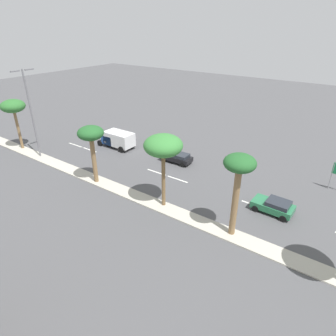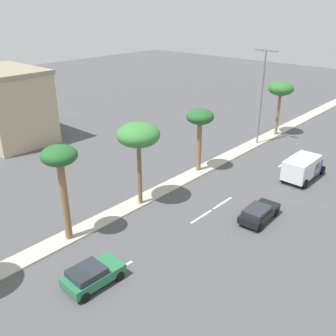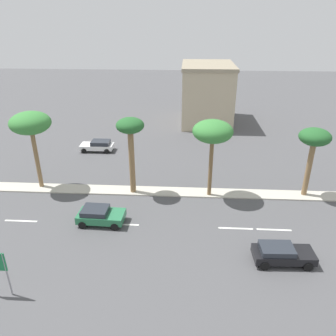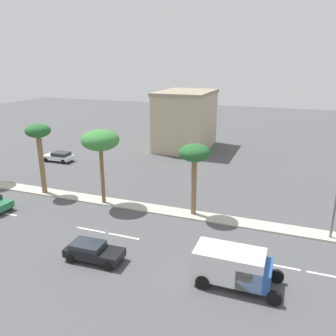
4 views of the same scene
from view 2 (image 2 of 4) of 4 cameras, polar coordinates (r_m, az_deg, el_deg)
name	(u,v)px [view 2 (image 2 of 4)]	position (r m, az deg, el deg)	size (l,w,h in m)	color
ground_plane	(184,179)	(38.33, 2.42, -1.70)	(160.00, 160.00, 0.00)	#4C4C4F
median_curb	(237,152)	(45.76, 10.34, 2.38)	(1.80, 88.85, 0.12)	#B7B2A3
lane_stripe_front	(117,271)	(26.39, -7.75, -15.17)	(0.20, 2.80, 0.01)	silver
lane_stripe_far	(201,217)	(32.01, 5.08, -7.32)	(0.20, 2.80, 0.01)	silver
lane_stripe_right	(222,203)	(34.22, 8.22, -5.28)	(0.20, 2.80, 0.01)	silver
lane_stripe_leading	(284,163)	(44.00, 17.18, 0.69)	(0.20, 2.80, 0.01)	silver
lane_stripe_trailing	(297,155)	(46.73, 18.88, 1.83)	(0.20, 2.80, 0.01)	silver
commercial_building	(6,106)	(52.05, -23.27, 8.68)	(11.46, 7.96, 9.12)	tan
palm_tree_far	(60,163)	(27.18, -16.02, 0.69)	(2.56, 2.56, 7.44)	olive
palm_tree_outboard	(138,136)	(31.22, -4.51, 4.86)	(3.63, 3.63, 7.38)	brown
palm_tree_mid	(200,119)	(38.35, 4.86, 7.33)	(2.82, 2.82, 6.63)	olive
palm_tree_inboard	(281,90)	(51.57, 16.71, 11.30)	(3.24, 3.24, 7.07)	olive
street_lamp_trailing	(262,91)	(47.45, 14.04, 11.21)	(2.90, 0.24, 11.40)	slate
sedan_green_center	(92,275)	(25.18, -11.42, -15.54)	(2.20, 3.89, 1.38)	#287047
sedan_black_rear	(259,213)	(31.90, 13.58, -6.60)	(2.02, 4.25, 1.31)	black
box_truck	(303,167)	(40.20, 19.73, 0.13)	(2.56, 5.55, 2.37)	#234C99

